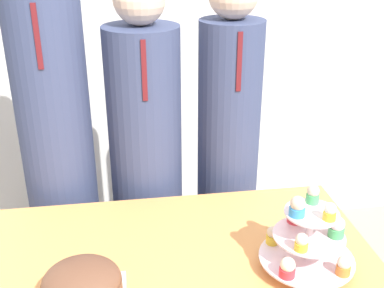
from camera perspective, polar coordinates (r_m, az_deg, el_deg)
The scene contains 5 objects.
round_cake at distance 1.38m, azimuth -12.86°, elevation -16.26°, with size 0.23×0.23×0.12m.
cupcake_stand at distance 1.47m, azimuth 13.61°, elevation -10.58°, with size 0.28×0.28×0.26m.
student_0 at distance 2.03m, azimuth -15.32°, elevation -2.85°, with size 0.28×0.29×1.64m.
student_1 at distance 2.03m, azimuth -5.39°, elevation -3.20°, with size 0.30×0.30×1.55m.
student_2 at distance 2.06m, azimuth 4.25°, elevation -1.96°, with size 0.26×0.26×1.56m.
Camera 1 is at (-0.09, -0.82, 1.68)m, focal length 45.00 mm.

